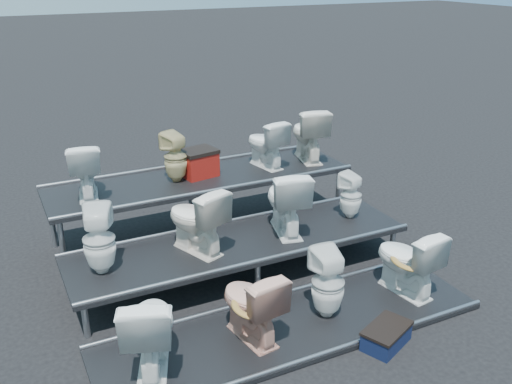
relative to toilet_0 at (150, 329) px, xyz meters
name	(u,v)px	position (x,y,z in m)	size (l,w,h in m)	color
ground	(241,273)	(1.52, 1.30, -0.49)	(80.00, 80.00, 0.00)	black
tier_front	(292,327)	(1.52, 0.00, -0.46)	(4.20, 1.20, 0.06)	black
tier_mid	(240,257)	(1.52, 1.30, -0.26)	(4.20, 1.20, 0.46)	black
tier_back	(202,205)	(1.52, 2.60, -0.06)	(4.20, 1.20, 0.86)	black
toilet_0	(150,329)	(0.00, 0.00, 0.00)	(0.48, 0.84, 0.85)	white
toilet_1	(251,304)	(1.04, 0.00, -0.03)	(0.44, 0.78, 0.79)	tan
toilet_2	(328,283)	(1.96, 0.00, -0.03)	(0.36, 0.36, 0.79)	white
toilet_3	(407,260)	(3.02, 0.00, -0.02)	(0.46, 0.80, 0.82)	white
toilet_4	(99,240)	(-0.15, 1.30, 0.36)	(0.35, 0.36, 0.78)	white
toilet_5	(196,219)	(0.96, 1.30, 0.38)	(0.45, 0.79, 0.81)	silver
toilet_6	(286,200)	(2.15, 1.30, 0.40)	(0.47, 0.83, 0.85)	white
toilet_7	(351,195)	(3.14, 1.30, 0.28)	(0.28, 0.29, 0.62)	white
toilet_8	(85,169)	(-0.02, 2.60, 0.73)	(0.40, 0.70, 0.72)	white
toilet_9	(175,157)	(1.17, 2.60, 0.72)	(0.31, 0.32, 0.69)	#CBB980
toilet_10	(266,143)	(2.53, 2.60, 0.72)	(0.39, 0.69, 0.70)	white
toilet_11	(308,134)	(3.24, 2.60, 0.78)	(0.45, 0.79, 0.81)	silver
red_crate	(199,164)	(1.52, 2.66, 0.54)	(0.46, 0.37, 0.33)	maroon
step_stool	(386,337)	(2.25, -0.66, -0.39)	(0.52, 0.31, 0.19)	#0E1633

